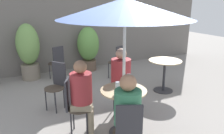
# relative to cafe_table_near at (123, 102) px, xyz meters

# --- Properties ---
(storefront_wall) EXTENTS (10.00, 0.06, 3.00)m
(storefront_wall) POSITION_rel_cafe_table_near_xyz_m (-0.06, 3.72, 0.97)
(storefront_wall) COLOR slate
(storefront_wall) RESTS_ON ground_plane
(cafe_table_near) EXTENTS (0.70, 0.70, 0.74)m
(cafe_table_near) POSITION_rel_cafe_table_near_xyz_m (0.00, 0.00, 0.00)
(cafe_table_near) COLOR #2D2D33
(cafe_table_near) RESTS_ON ground_plane
(cafe_table_far) EXTENTS (0.74, 0.74, 0.74)m
(cafe_table_far) POSITION_rel_cafe_table_near_xyz_m (1.67, 1.09, 0.01)
(cafe_table_far) COLOR #2D2D33
(cafe_table_far) RESTS_ON ground_plane
(bistro_chair_0) EXTENTS (0.40, 0.41, 0.91)m
(bistro_chair_0) POSITION_rel_cafe_table_near_xyz_m (0.32, 0.70, 0.01)
(bistro_chair_0) COLOR #42382D
(bistro_chair_0) RESTS_ON ground_plane
(bistro_chair_1) EXTENTS (0.41, 0.40, 0.91)m
(bistro_chair_1) POSITION_rel_cafe_table_near_xyz_m (-0.70, 0.32, 0.01)
(bistro_chair_1) COLOR #42382D
(bistro_chair_1) RESTS_ON ground_plane
(bistro_chair_2) EXTENTS (0.40, 0.41, 0.91)m
(bistro_chair_2) POSITION_rel_cafe_table_near_xyz_m (-0.32, -0.70, 0.01)
(bistro_chair_2) COLOR #42382D
(bistro_chair_2) RESTS_ON ground_plane
(bistro_chair_3) EXTENTS (0.40, 0.42, 0.91)m
(bistro_chair_3) POSITION_rel_cafe_table_near_xyz_m (1.09, 2.31, 0.01)
(bistro_chair_3) COLOR #42382D
(bistro_chair_3) RESTS_ON ground_plane
(bistro_chair_5) EXTENTS (0.40, 0.41, 0.91)m
(bistro_chair_5) POSITION_rel_cafe_table_near_xyz_m (-0.37, 2.92, 0.01)
(bistro_chair_5) COLOR #42382D
(bistro_chair_5) RESTS_ON ground_plane
(bistro_chair_6) EXTENTS (0.42, 0.42, 0.91)m
(bistro_chair_6) POSITION_rel_cafe_table_near_xyz_m (-0.72, 1.31, 0.01)
(bistro_chair_6) COLOR #42382D
(bistro_chair_6) RESTS_ON ground_plane
(seated_person_0) EXTENTS (0.41, 0.43, 1.24)m
(seated_person_0) POSITION_rel_cafe_table_near_xyz_m (0.26, 0.57, 0.20)
(seated_person_0) COLOR #2D2D33
(seated_person_0) RESTS_ON ground_plane
(seated_person_1) EXTENTS (0.40, 0.38, 1.20)m
(seated_person_1) POSITION_rel_cafe_table_near_xyz_m (-0.57, 0.26, 0.19)
(seated_person_1) COLOR gray
(seated_person_1) RESTS_ON ground_plane
(seated_person_2) EXTENTS (0.39, 0.41, 1.20)m
(seated_person_2) POSITION_rel_cafe_table_near_xyz_m (-0.26, -0.57, 0.18)
(seated_person_2) COLOR gray
(seated_person_2) RESTS_ON ground_plane
(beer_glass_0) EXTENTS (0.07, 0.07, 0.18)m
(beer_glass_0) POSITION_rel_cafe_table_near_xyz_m (-0.14, -0.08, 0.30)
(beer_glass_0) COLOR silver
(beer_glass_0) RESTS_ON cafe_table_near
(beer_glass_1) EXTENTS (0.07, 0.07, 0.20)m
(beer_glass_1) POSITION_rel_cafe_table_near_xyz_m (0.14, 0.09, 0.31)
(beer_glass_1) COLOR silver
(beer_glass_1) RESTS_ON cafe_table_near
(potted_plant_0) EXTENTS (0.59, 0.59, 1.48)m
(potted_plant_0) POSITION_rel_cafe_table_near_xyz_m (-1.01, 3.32, 0.27)
(potted_plant_0) COLOR slate
(potted_plant_0) RESTS_ON ground_plane
(potted_plant_1) EXTENTS (0.64, 0.64, 1.31)m
(potted_plant_1) POSITION_rel_cafe_table_near_xyz_m (0.66, 3.37, 0.20)
(potted_plant_1) COLOR brown
(potted_plant_1) RESTS_ON ground_plane
(umbrella) EXTENTS (1.87, 1.87, 2.06)m
(umbrella) POSITION_rel_cafe_table_near_xyz_m (0.00, 0.00, 1.39)
(umbrella) COLOR silver
(umbrella) RESTS_ON ground_plane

